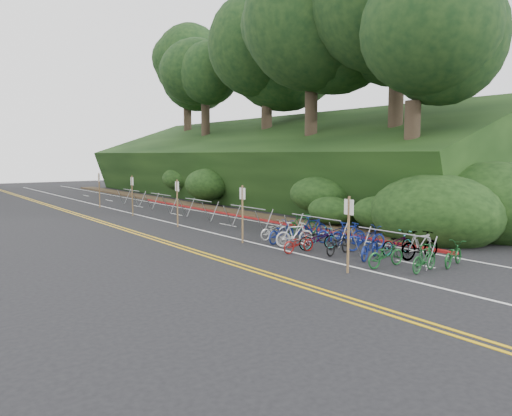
{
  "coord_description": "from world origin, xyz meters",
  "views": [
    {
      "loc": [
        -11.61,
        -12.5,
        3.84
      ],
      "look_at": [
        2.32,
        6.34,
        1.3
      ],
      "focal_mm": 35.0,
      "sensor_mm": 36.0,
      "label": 1
    }
  ],
  "objects": [
    {
      "name": "ground",
      "position": [
        0.0,
        0.0,
        0.0
      ],
      "size": [
        120.0,
        120.0,
        0.0
      ],
      "primitive_type": "plane",
      "color": "black",
      "rests_on": "ground"
    },
    {
      "name": "road_markings",
      "position": [
        0.63,
        10.1,
        0.0
      ],
      "size": [
        7.47,
        80.0,
        0.01
      ],
      "color": "gold",
      "rests_on": "ground"
    },
    {
      "name": "red_curb",
      "position": [
        5.7,
        12.0,
        0.05
      ],
      "size": [
        0.25,
        28.0,
        0.1
      ],
      "primitive_type": "cube",
      "color": "maroon",
      "rests_on": "ground"
    },
    {
      "name": "embankment",
      "position": [
        12.96,
        19.04,
        2.57
      ],
      "size": [
        14.3,
        48.14,
        9.11
      ],
      "color": "black",
      "rests_on": "ground"
    },
    {
      "name": "tree_cluster",
      "position": [
        9.76,
        22.04,
        11.1
      ],
      "size": [
        32.1,
        53.75,
        17.75
      ],
      "color": "#2D2319",
      "rests_on": "ground"
    },
    {
      "name": "bike_rack_front",
      "position": [
        2.51,
        -1.44,
        0.84
      ],
      "size": [
        1.12,
        3.04,
        1.13
      ],
      "color": "gray",
      "rests_on": "ground"
    },
    {
      "name": "bike_racks_rest",
      "position": [
        3.0,
        13.0,
        0.85
      ],
      "size": [
        1.14,
        23.0,
        1.17
      ],
      "color": "gray",
      "rests_on": "ground"
    },
    {
      "name": "signpost_near",
      "position": [
        0.22,
        -1.51,
        1.43
      ],
      "size": [
        0.08,
        0.4,
        2.5
      ],
      "color": "brown",
      "rests_on": "ground"
    },
    {
      "name": "signposts_rest",
      "position": [
        0.6,
        14.0,
        1.43
      ],
      "size": [
        0.08,
        18.4,
        2.5
      ],
      "color": "brown",
      "rests_on": "ground"
    },
    {
      "name": "bike_front",
      "position": [
        1.16,
        1.97,
        0.39
      ],
      "size": [
        0.54,
        1.5,
        0.78
      ],
      "primitive_type": "imported",
      "rotation": [
        0.0,
        0.0,
        1.55
      ],
      "color": "maroon",
      "rests_on": "ground"
    },
    {
      "name": "bike_valet",
      "position": [
        3.02,
        1.21,
        0.47
      ],
      "size": [
        3.08,
        9.8,
        1.07
      ],
      "color": "#144C1E",
      "rests_on": "ground"
    }
  ]
}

